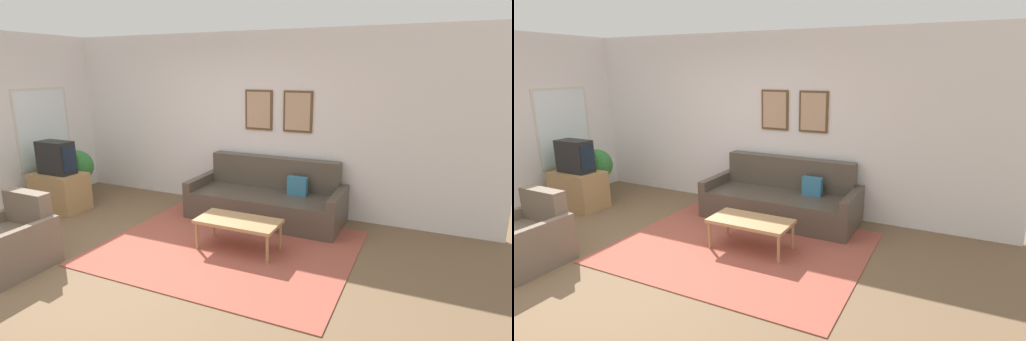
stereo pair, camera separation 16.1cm
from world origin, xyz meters
The scene contains 11 objects.
ground_plane centered at (0.00, 0.00, 0.00)m, with size 16.00×16.00×0.00m, color brown.
area_rug centered at (0.84, 0.98, 0.01)m, with size 3.02×2.39×0.01m.
wall_back centered at (0.01, 2.58, 1.35)m, with size 8.00×0.09×2.70m.
couch centered at (0.88, 2.12, 0.29)m, with size 2.24×0.90×0.87m.
coffee_table centered at (0.98, 0.99, 0.35)m, with size 1.01×0.49×0.39m.
tv_stand centered at (-2.21, 1.15, 0.29)m, with size 0.82×0.50×0.59m.
tv centered at (-2.21, 1.15, 0.84)m, with size 0.56×0.28×0.50m.
armchair centered at (-1.12, -0.44, 0.28)m, with size 0.79×0.76×0.81m.
potted_plant_tall centered at (-2.40, 1.33, 0.68)m, with size 0.60×0.60×1.01m.
potted_plant_by_window centered at (-2.53, 1.72, 0.42)m, with size 0.40×0.40×0.70m.
potted_plant_small centered at (-2.42, 1.70, 0.52)m, with size 0.54×0.54×0.83m.
Camera 2 is at (3.17, -2.96, 2.15)m, focal length 28.00 mm.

